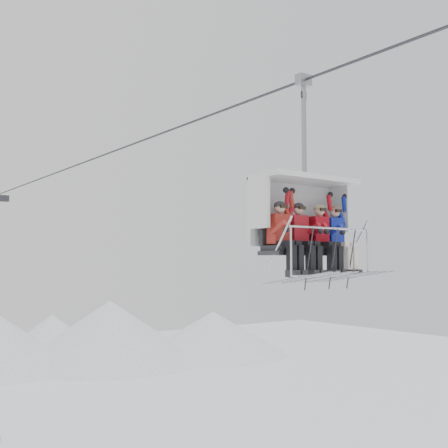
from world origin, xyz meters
TOP-DOWN VIEW (x-y plane):
  - haul_cable at (0.00, 0.00)m, footprint 0.06×50.00m
  - chairlift_carrier at (0.00, -2.56)m, footprint 2.21×1.17m
  - skier_far_left at (-0.74, -2.87)m, footprint 0.38×1.69m
  - skier_center_left at (-0.27, -2.87)m, footprint 0.38×1.69m
  - skier_center_right at (0.30, -2.87)m, footprint 0.38×1.69m
  - skier_far_right at (0.74, -2.87)m, footprint 0.38×1.69m

SIDE VIEW (x-z plane):
  - skier_far_right at x=0.74m, z-range 9.42..10.94m
  - skier_far_left at x=-0.74m, z-range 9.42..10.94m
  - skier_center_left at x=-0.27m, z-range 9.42..10.94m
  - skier_center_right at x=0.30m, z-range 9.42..10.94m
  - chairlift_carrier at x=0.00m, z-range 8.65..12.63m
  - haul_cable at x=0.00m, z-range 13.27..13.33m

